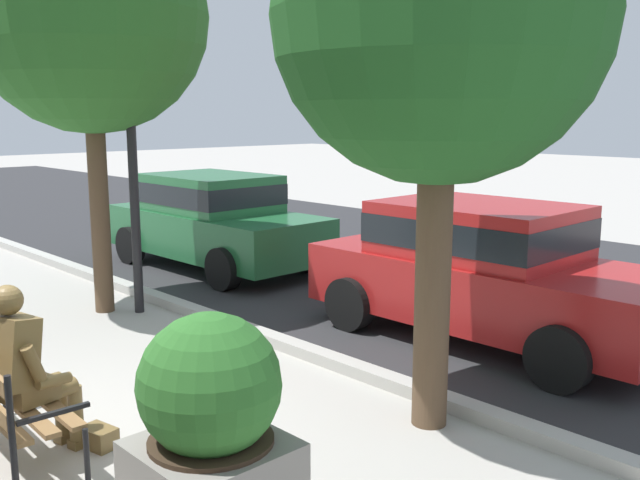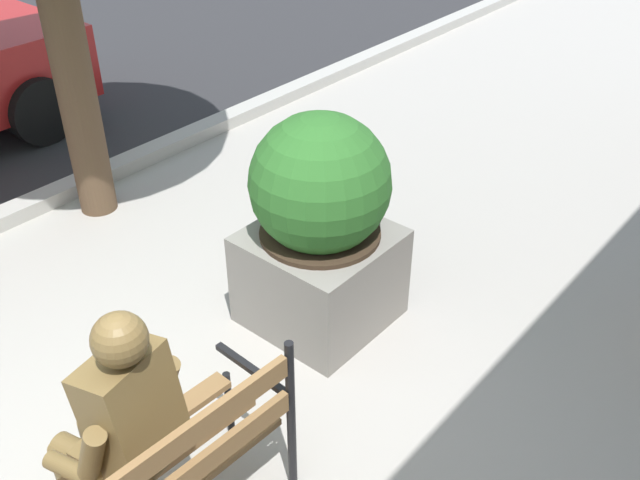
{
  "view_description": "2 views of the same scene",
  "coord_description": "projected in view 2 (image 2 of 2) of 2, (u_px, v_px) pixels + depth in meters",
  "views": [
    {
      "loc": [
        5.16,
        -1.94,
        2.55
      ],
      "look_at": [
        -1.93,
        4.79,
        0.8
      ],
      "focal_mm": 39.62,
      "sensor_mm": 36.0,
      "label": 1
    },
    {
      "loc": [
        -0.89,
        -2.1,
        3.06
      ],
      "look_at": [
        1.9,
        0.27,
        0.6
      ],
      "focal_mm": 40.14,
      "sensor_mm": 36.0,
      "label": 2
    }
  ],
  "objects": [
    {
      "name": "bronze_statue_seated",
      "position": [
        117.0,
        429.0,
        3.08
      ],
      "size": [
        0.6,
        0.85,
        1.37
      ],
      "color": "brown",
      "rests_on": "ground"
    },
    {
      "name": "concrete_planter",
      "position": [
        320.0,
        224.0,
        4.34
      ],
      "size": [
        0.85,
        0.85,
        1.43
      ],
      "color": "gray",
      "rests_on": "ground"
    }
  ]
}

